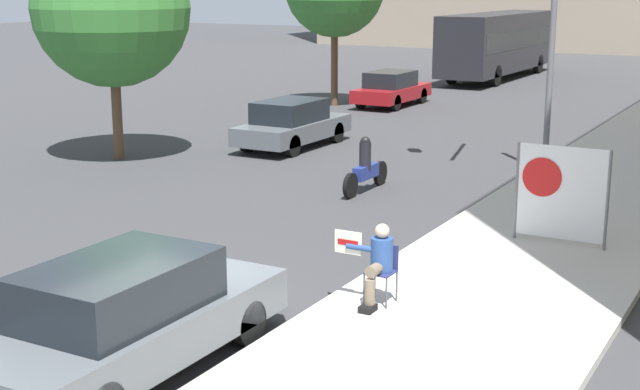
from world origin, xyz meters
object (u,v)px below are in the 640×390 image
at_px(seated_protester, 378,261).
at_px(street_tree_near_curb, 111,8).
at_px(protest_banner, 560,193).
at_px(motorcycle_on_road, 366,168).
at_px(car_on_road_midblock, 392,89).
at_px(car_on_road_nearest, 292,124).
at_px(traffic_light_pole, 512,16).
at_px(city_bus_on_road, 499,41).
at_px(parked_car_curbside, 127,317).

distance_m(seated_protester, street_tree_near_curb, 14.23).
distance_m(protest_banner, motorcycle_on_road, 5.92).
bearing_deg(motorcycle_on_road, car_on_road_midblock, 112.41).
bearing_deg(street_tree_near_curb, car_on_road_nearest, 48.97).
distance_m(protest_banner, car_on_road_nearest, 11.95).
bearing_deg(car_on_road_nearest, street_tree_near_curb, -131.03).
bearing_deg(motorcycle_on_road, traffic_light_pole, 62.42).
bearing_deg(seated_protester, car_on_road_midblock, 112.02).
relative_size(car_on_road_midblock, city_bus_on_road, 0.36).
height_order(protest_banner, city_bus_on_road, city_bus_on_road).
distance_m(parked_car_curbside, car_on_road_nearest, 16.13).
xyz_separation_m(seated_protester, car_on_road_midblock, (-9.54, 21.22, -0.11)).
bearing_deg(car_on_road_midblock, street_tree_near_curb, -98.77).
distance_m(car_on_road_midblock, motorcycle_on_road, 15.25).
bearing_deg(city_bus_on_road, car_on_road_midblock, -91.61).
distance_m(traffic_light_pole, parked_car_curbside, 15.08).
distance_m(motorcycle_on_road, street_tree_near_curb, 8.74).
height_order(protest_banner, car_on_road_nearest, protest_banner).
bearing_deg(seated_protester, protest_banner, 68.85).
height_order(seated_protester, city_bus_on_road, city_bus_on_road).
bearing_deg(parked_car_curbside, protest_banner, 66.99).
distance_m(traffic_light_pole, car_on_road_nearest, 7.46).
xyz_separation_m(car_on_road_nearest, motorcycle_on_road, (4.55, -4.17, -0.16)).
relative_size(protest_banner, car_on_road_nearest, 0.43).
bearing_deg(car_on_road_midblock, traffic_light_pole, -51.51).
bearing_deg(protest_banner, parked_car_curbside, -113.01).
distance_m(parked_car_curbside, street_tree_near_curb, 15.06).
distance_m(car_on_road_midblock, city_bus_on_road, 12.49).
distance_m(protest_banner, car_on_road_midblock, 20.05).
height_order(city_bus_on_road, street_tree_near_curb, street_tree_near_curb).
bearing_deg(seated_protester, street_tree_near_curb, 145.48).
bearing_deg(motorcycle_on_road, street_tree_near_curb, 178.10).
distance_m(seated_protester, motorcycle_on_road, 8.05).
xyz_separation_m(seated_protester, street_tree_near_curb, (-11.68, 7.39, 3.38)).
distance_m(seated_protester, car_on_road_midblock, 23.27).
height_order(parked_car_curbside, street_tree_near_curb, street_tree_near_curb).
bearing_deg(traffic_light_pole, city_bus_on_road, 108.73).
height_order(car_on_road_nearest, car_on_road_midblock, car_on_road_nearest).
bearing_deg(city_bus_on_road, protest_banner, -69.75).
bearing_deg(protest_banner, street_tree_near_curb, 167.75).
height_order(car_on_road_nearest, street_tree_near_curb, street_tree_near_curb).
bearing_deg(traffic_light_pole, motorcycle_on_road, -117.58).
distance_m(parked_car_curbside, motorcycle_on_road, 10.79).
xyz_separation_m(parked_car_curbside, motorcycle_on_road, (-1.88, 10.62, -0.19)).
height_order(protest_banner, car_on_road_midblock, protest_banner).
distance_m(car_on_road_midblock, street_tree_near_curb, 14.42).
xyz_separation_m(car_on_road_midblock, motorcycle_on_road, (5.81, -14.09, -0.14)).
relative_size(car_on_road_nearest, car_on_road_midblock, 1.02).
height_order(protest_banner, parked_car_curbside, protest_banner).
bearing_deg(car_on_road_midblock, car_on_road_nearest, -82.73).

